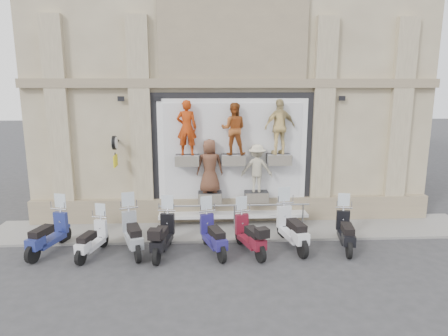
{
  "coord_description": "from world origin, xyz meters",
  "views": [
    {
      "loc": [
        -0.99,
        -10.59,
        4.82
      ],
      "look_at": [
        -0.35,
        1.9,
        2.19
      ],
      "focal_mm": 32.0,
      "sensor_mm": 36.0,
      "label": 1
    }
  ],
  "objects": [
    {
      "name": "sidewalk",
      "position": [
        0.0,
        2.1,
        0.04
      ],
      "size": [
        16.0,
        2.2,
        0.08
      ],
      "primitive_type": "cube",
      "color": "gray",
      "rests_on": "ground"
    },
    {
      "name": "ground",
      "position": [
        0.0,
        0.0,
        0.0
      ],
      "size": [
        90.0,
        90.0,
        0.0
      ],
      "primitive_type": "plane",
      "color": "#313134",
      "rests_on": "ground"
    },
    {
      "name": "scooter_e",
      "position": [
        -0.75,
        0.29,
        0.77
      ],
      "size": [
        1.11,
        1.98,
        1.55
      ],
      "primitive_type": null,
      "rotation": [
        0.0,
        0.0,
        0.31
      ],
      "color": "navy",
      "rests_on": "ground"
    },
    {
      "name": "scooter_c",
      "position": [
        -3.08,
        0.46,
        0.82
      ],
      "size": [
        1.2,
        2.11,
        1.64
      ],
      "primitive_type": null,
      "rotation": [
        0.0,
        0.0,
        0.32
      ],
      "color": "gray",
      "rests_on": "ground"
    },
    {
      "name": "guard_rail",
      "position": [
        0.0,
        2.0,
        0.47
      ],
      "size": [
        5.06,
        0.1,
        0.93
      ],
      "primitive_type": null,
      "color": "#9EA0A5",
      "rests_on": "ground"
    },
    {
      "name": "scooter_b",
      "position": [
        -4.2,
        0.27,
        0.69
      ],
      "size": [
        0.92,
        1.78,
        1.39
      ],
      "primitive_type": null,
      "rotation": [
        0.0,
        0.0,
        -0.26
      ],
      "color": "silver",
      "rests_on": "ground"
    },
    {
      "name": "scooter_a",
      "position": [
        -5.51,
        0.55,
        0.8
      ],
      "size": [
        1.11,
        2.05,
        1.6
      ],
      "primitive_type": null,
      "rotation": [
        0.0,
        0.0,
        -0.29
      ],
      "color": "navy",
      "rests_on": "ground"
    },
    {
      "name": "scooter_f",
      "position": [
        0.31,
        0.24,
        0.77
      ],
      "size": [
        1.13,
        1.97,
        1.54
      ],
      "primitive_type": null,
      "rotation": [
        0.0,
        0.0,
        0.33
      ],
      "color": "maroon",
      "rests_on": "ground"
    },
    {
      "name": "clock_sign_bracket",
      "position": [
        -3.9,
        2.47,
        2.8
      ],
      "size": [
        0.1,
        0.8,
        1.02
      ],
      "color": "black",
      "rests_on": "ground"
    },
    {
      "name": "building",
      "position": [
        0.0,
        7.0,
        6.0
      ],
      "size": [
        14.0,
        8.6,
        12.0
      ],
      "primitive_type": null,
      "color": "#C3B48E",
      "rests_on": "ground"
    },
    {
      "name": "shop_vitrine",
      "position": [
        0.07,
        2.74,
        2.45
      ],
      "size": [
        5.6,
        0.83,
        4.3
      ],
      "color": "black",
      "rests_on": "ground"
    },
    {
      "name": "scooter_d",
      "position": [
        -2.19,
        0.28,
        0.79
      ],
      "size": [
        0.86,
        2.02,
        1.59
      ],
      "primitive_type": null,
      "rotation": [
        0.0,
        0.0,
        -0.15
      ],
      "color": "black",
      "rests_on": "ground"
    },
    {
      "name": "scooter_h",
      "position": [
        3.19,
        0.41,
        0.77
      ],
      "size": [
        0.88,
        1.96,
        1.54
      ],
      "primitive_type": null,
      "rotation": [
        0.0,
        0.0,
        -0.18
      ],
      "color": "black",
      "rests_on": "ground"
    },
    {
      "name": "scooter_g",
      "position": [
        1.61,
        0.56,
        0.85
      ],
      "size": [
        1.0,
        2.17,
        1.7
      ],
      "primitive_type": null,
      "rotation": [
        0.0,
        0.0,
        0.19
      ],
      "color": "silver",
      "rests_on": "ground"
    }
  ]
}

